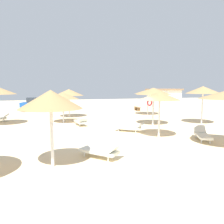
% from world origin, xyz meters
% --- Properties ---
extents(ground_plane, '(80.00, 80.00, 0.00)m').
position_xyz_m(ground_plane, '(0.00, 0.00, 0.00)').
color(ground_plane, beige).
extents(parasol_1, '(2.62, 2.62, 2.51)m').
position_xyz_m(parasol_1, '(-3.26, 6.47, 2.25)').
color(parasol_1, silver).
rests_on(parasol_1, ground).
extents(parasol_2, '(2.40, 2.40, 2.70)m').
position_xyz_m(parasol_2, '(1.96, -0.33, 2.45)').
color(parasol_2, silver).
rests_on(parasol_2, ground).
extents(parasol_4, '(2.30, 2.30, 2.87)m').
position_xyz_m(parasol_4, '(-4.14, -3.51, 2.52)').
color(parasol_4, silver).
rests_on(parasol_4, ground).
extents(parasol_5, '(2.73, 2.73, 2.94)m').
position_xyz_m(parasol_5, '(3.52, 3.55, 2.66)').
color(parasol_5, silver).
rests_on(parasol_5, ground).
extents(parasol_7, '(2.75, 2.75, 3.05)m').
position_xyz_m(parasol_7, '(7.62, 2.97, 2.75)').
color(parasol_7, silver).
rests_on(parasol_7, ground).
extents(parasol_8, '(2.94, 2.94, 2.73)m').
position_xyz_m(parasol_8, '(5.85, 9.43, 2.47)').
color(parasol_8, silver).
rests_on(parasol_8, ground).
extents(parasol_9, '(2.87, 2.87, 2.79)m').
position_xyz_m(parasol_9, '(-2.51, 9.85, 2.46)').
color(parasol_9, silver).
rests_on(parasol_9, ground).
extents(lounger_1, '(0.89, 1.94, 0.77)m').
position_xyz_m(lounger_1, '(-2.01, 4.79, 0.32)').
color(lounger_1, silver).
rests_on(lounger_1, ground).
extents(lounger_2, '(1.93, 1.63, 0.61)m').
position_xyz_m(lounger_2, '(0.85, 1.62, 0.31)').
color(lounger_2, silver).
rests_on(lounger_2, ground).
extents(lounger_3, '(1.37, 1.99, 0.71)m').
position_xyz_m(lounger_3, '(4.00, -1.62, 0.32)').
color(lounger_3, silver).
rests_on(lounger_3, ground).
extents(lounger_4, '(1.77, 1.79, 0.75)m').
position_xyz_m(lounger_4, '(-2.17, -3.08, 0.32)').
color(lounger_4, silver).
rests_on(lounger_4, ground).
extents(bench_0, '(0.46, 1.52, 0.49)m').
position_xyz_m(bench_0, '(6.23, 13.31, 0.35)').
color(bench_0, brown).
rests_on(bench_0, ground).
extents(parked_car, '(4.22, 2.49, 1.72)m').
position_xyz_m(parked_car, '(-5.89, 16.27, 0.82)').
color(parked_car, '#194C9E').
rests_on(parked_car, ground).
extents(beach_cabana, '(4.14, 3.44, 2.78)m').
position_xyz_m(beach_cabana, '(10.98, 15.14, 1.41)').
color(beach_cabana, white).
rests_on(beach_cabana, ground).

